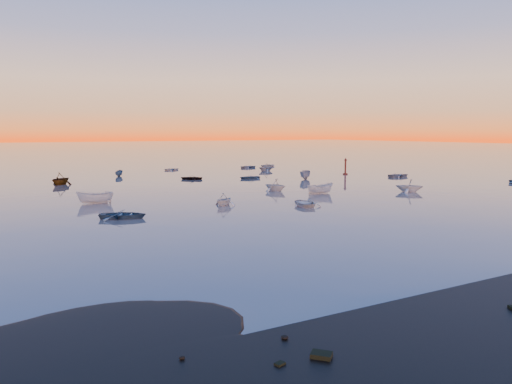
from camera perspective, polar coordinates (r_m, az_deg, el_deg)
ground at (r=123.69m, az=-16.23°, el=2.83°), size 600.00×600.00×0.00m
mud_lobes at (r=35.50m, az=26.30°, el=-7.18°), size 140.00×6.00×0.07m
moored_fleet at (r=78.92m, az=-8.16°, el=0.87°), size 124.00×58.00×1.20m
boat_near_left at (r=49.17m, az=-14.95°, el=-2.94°), size 3.62×4.71×1.09m
boat_near_center at (r=66.94m, az=7.31°, el=-0.19°), size 2.04×4.14×1.39m
boat_near_right at (r=71.70m, az=17.09°, el=0.03°), size 3.94×3.75×1.31m
channel_marker at (r=97.79m, az=10.18°, el=2.76°), size 0.93×0.93×3.32m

